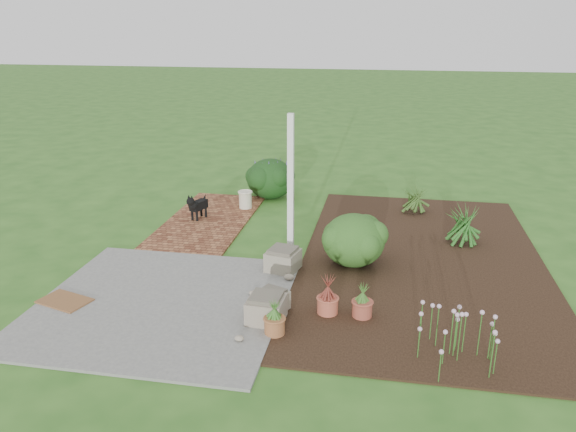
% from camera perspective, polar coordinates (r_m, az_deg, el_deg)
% --- Properties ---
extents(ground, '(80.00, 80.00, 0.00)m').
position_cam_1_polar(ground, '(9.52, -1.63, -4.69)').
color(ground, '#2B5D1D').
rests_on(ground, ground).
extents(concrete_patio, '(3.50, 3.50, 0.04)m').
position_cam_1_polar(concrete_patio, '(8.37, -12.69, -8.61)').
color(concrete_patio, slate).
rests_on(concrete_patio, ground).
extents(brick_path, '(1.60, 3.50, 0.04)m').
position_cam_1_polar(brick_path, '(11.51, -8.10, -0.45)').
color(brick_path, '#5C2F1D').
rests_on(brick_path, ground).
extents(garden_bed, '(4.00, 7.00, 0.03)m').
position_cam_1_polar(garden_bed, '(9.81, 13.47, -4.40)').
color(garden_bed, black).
rests_on(garden_bed, ground).
extents(veranda_post, '(0.10, 0.10, 2.50)m').
position_cam_1_polar(veranda_post, '(9.13, 0.27, 2.61)').
color(veranda_post, white).
rests_on(veranda_post, ground).
extents(stone_trough_near, '(0.50, 0.50, 0.32)m').
position_cam_1_polar(stone_trough_near, '(7.63, -2.22, -9.47)').
color(stone_trough_near, '#726657').
rests_on(stone_trough_near, concrete_patio).
extents(stone_trough_mid, '(0.51, 0.51, 0.26)m').
position_cam_1_polar(stone_trough_mid, '(7.88, -1.68, -8.71)').
color(stone_trough_mid, '#776B5A').
rests_on(stone_trough_mid, concrete_patio).
extents(stone_trough_far, '(0.57, 0.57, 0.32)m').
position_cam_1_polar(stone_trough_far, '(9.09, -0.51, -4.53)').
color(stone_trough_far, gray).
rests_on(stone_trough_far, concrete_patio).
extents(coir_doormat, '(0.82, 0.64, 0.02)m').
position_cam_1_polar(coir_doormat, '(8.77, -21.74, -8.00)').
color(coir_doormat, brown).
rests_on(coir_doormat, concrete_patio).
extents(black_dog, '(0.32, 0.57, 0.51)m').
position_cam_1_polar(black_dog, '(11.47, -9.23, 1.12)').
color(black_dog, black).
rests_on(black_dog, brick_path).
extents(cream_ceramic_urn, '(0.36, 0.36, 0.36)m').
position_cam_1_polar(cream_ceramic_urn, '(12.09, -4.35, 1.67)').
color(cream_ceramic_urn, beige).
rests_on(cream_ceramic_urn, brick_path).
extents(evergreen_shrub, '(1.33, 1.33, 0.88)m').
position_cam_1_polar(evergreen_shrub, '(9.29, 6.68, -2.32)').
color(evergreen_shrub, '#133D16').
rests_on(evergreen_shrub, garden_bed).
extents(agapanthus_clump_back, '(1.09, 1.09, 0.81)m').
position_cam_1_polar(agapanthus_clump_back, '(10.59, 17.36, -0.55)').
color(agapanthus_clump_back, '#15380B').
rests_on(agapanthus_clump_back, garden_bed).
extents(agapanthus_clump_front, '(0.91, 0.91, 0.69)m').
position_cam_1_polar(agapanthus_clump_front, '(12.05, 12.79, 1.93)').
color(agapanthus_clump_front, '#1C3711').
rests_on(agapanthus_clump_front, garden_bed).
extents(pink_flower_patch, '(1.06, 1.06, 0.64)m').
position_cam_1_polar(pink_flower_patch, '(7.00, 16.52, -11.72)').
color(pink_flower_patch, '#113D0F').
rests_on(pink_flower_patch, garden_bed).
extents(terracotta_pot_bronze, '(0.33, 0.33, 0.23)m').
position_cam_1_polar(terracotta_pot_bronze, '(7.86, 4.05, -9.01)').
color(terracotta_pot_bronze, '#AC523A').
rests_on(terracotta_pot_bronze, garden_bed).
extents(terracotta_pot_small_left, '(0.32, 0.32, 0.23)m').
position_cam_1_polar(terracotta_pot_small_left, '(7.83, 7.55, -9.31)').
color(terracotta_pot_small_left, '#964432').
rests_on(terracotta_pot_small_left, garden_bed).
extents(terracotta_pot_small_right, '(0.32, 0.32, 0.22)m').
position_cam_1_polar(terracotta_pot_small_right, '(7.37, -1.38, -11.07)').
color(terracotta_pot_small_right, '#935832').
rests_on(terracotta_pot_small_right, garden_bed).
extents(purple_flowering_bush, '(1.33, 1.33, 0.92)m').
position_cam_1_polar(purple_flowering_bush, '(12.88, -1.81, 3.92)').
color(purple_flowering_bush, black).
rests_on(purple_flowering_bush, ground).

